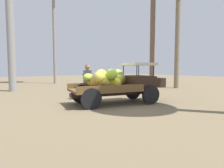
% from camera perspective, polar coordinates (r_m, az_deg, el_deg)
% --- Properties ---
extents(ground_plane, '(60.00, 60.00, 0.00)m').
position_cam_1_polar(ground_plane, '(9.41, 1.71, -5.46)').
color(ground_plane, '#7B684B').
extents(truck, '(4.66, 2.63, 1.86)m').
position_cam_1_polar(truck, '(9.44, 2.29, 0.39)').
color(truck, black).
rests_on(truck, ground).
extents(farmer, '(0.57, 0.54, 1.79)m').
position_cam_1_polar(farmer, '(10.48, -6.86, 1.18)').
color(farmer, '#3D4145').
rests_on(farmer, ground).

